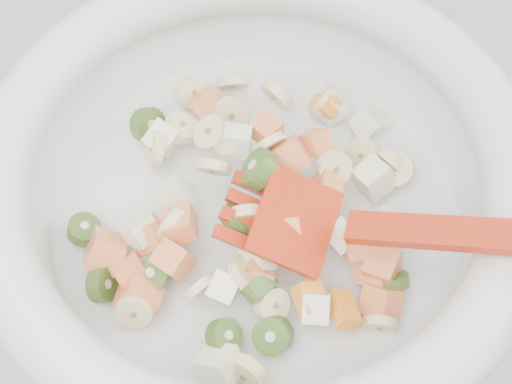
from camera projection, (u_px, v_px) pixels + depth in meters
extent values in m
cube|color=#A3A3A9|center=(390.00, 357.00, 0.94)|extent=(2.00, 0.60, 0.90)
cylinder|color=silver|center=(256.00, 219.00, 0.52)|extent=(0.31, 0.31, 0.02)
torus|color=silver|center=(256.00, 166.00, 0.46)|extent=(0.37, 0.37, 0.04)
cylinder|color=#CBBC87|center=(398.00, 170.00, 0.51)|extent=(0.03, 0.03, 0.02)
cylinder|color=#CBBC87|center=(214.00, 167.00, 0.49)|extent=(0.03, 0.02, 0.03)
cylinder|color=#CBBC87|center=(324.00, 100.00, 0.55)|extent=(0.03, 0.04, 0.04)
cylinder|color=#CBBC87|center=(244.00, 274.00, 0.46)|extent=(0.02, 0.03, 0.03)
cylinder|color=#CBBC87|center=(231.00, 144.00, 0.50)|extent=(0.03, 0.03, 0.03)
cylinder|color=#CBBC87|center=(379.00, 324.00, 0.46)|extent=(0.03, 0.01, 0.03)
cylinder|color=#CBBC87|center=(155.00, 149.00, 0.52)|extent=(0.02, 0.03, 0.03)
cylinder|color=#CBBC87|center=(247.00, 373.00, 0.44)|extent=(0.03, 0.03, 0.03)
cylinder|color=#CBBC87|center=(232.00, 83.00, 0.57)|extent=(0.03, 0.02, 0.03)
cylinder|color=#CBBC87|center=(248.00, 216.00, 0.47)|extent=(0.03, 0.01, 0.03)
cylinder|color=#CBBC87|center=(171.00, 224.00, 0.47)|extent=(0.03, 0.03, 0.04)
cylinder|color=#CBBC87|center=(192.00, 93.00, 0.55)|extent=(0.03, 0.03, 0.03)
cylinder|color=#CBBC87|center=(157.00, 228.00, 0.48)|extent=(0.02, 0.03, 0.03)
cylinder|color=#CBBC87|center=(211.00, 133.00, 0.51)|extent=(0.03, 0.03, 0.02)
cylinder|color=#CBBC87|center=(393.00, 161.00, 0.52)|extent=(0.02, 0.03, 0.03)
cylinder|color=#CBBC87|center=(230.00, 115.00, 0.53)|extent=(0.04, 0.02, 0.04)
cylinder|color=#CBBC87|center=(334.00, 169.00, 0.49)|extent=(0.03, 0.02, 0.03)
cylinder|color=#CBBC87|center=(182.00, 225.00, 0.48)|extent=(0.03, 0.03, 0.04)
cylinder|color=#CBBC87|center=(272.00, 305.00, 0.46)|extent=(0.03, 0.03, 0.02)
cylinder|color=#CBBC87|center=(181.00, 128.00, 0.53)|extent=(0.03, 0.03, 0.02)
cylinder|color=#CBBC87|center=(362.00, 153.00, 0.51)|extent=(0.03, 0.03, 0.03)
cylinder|color=#CBBC87|center=(277.00, 95.00, 0.55)|extent=(0.03, 0.03, 0.04)
cylinder|color=#CBBC87|center=(200.00, 286.00, 0.46)|extent=(0.02, 0.03, 0.03)
cylinder|color=#CBBC87|center=(134.00, 311.00, 0.46)|extent=(0.03, 0.02, 0.03)
cylinder|color=#CBBC87|center=(269.00, 144.00, 0.49)|extent=(0.03, 0.02, 0.03)
cube|color=#E96C49|center=(290.00, 157.00, 0.49)|extent=(0.03, 0.03, 0.04)
cube|color=#E96C49|center=(154.00, 237.00, 0.48)|extent=(0.03, 0.03, 0.04)
cube|color=#E96C49|center=(326.00, 188.00, 0.49)|extent=(0.03, 0.02, 0.03)
cube|color=#E96C49|center=(382.00, 266.00, 0.47)|extent=(0.03, 0.03, 0.03)
cube|color=#E96C49|center=(284.00, 236.00, 0.46)|extent=(0.02, 0.03, 0.03)
cube|color=#E96C49|center=(209.00, 104.00, 0.54)|extent=(0.03, 0.03, 0.03)
cube|color=#E96C49|center=(359.00, 241.00, 0.47)|extent=(0.02, 0.03, 0.03)
cube|color=#E96C49|center=(373.00, 255.00, 0.48)|extent=(0.03, 0.02, 0.03)
cube|color=#E96C49|center=(377.00, 267.00, 0.48)|extent=(0.04, 0.04, 0.04)
cube|color=#E96C49|center=(131.00, 274.00, 0.47)|extent=(0.03, 0.03, 0.03)
cube|color=#E96C49|center=(173.00, 260.00, 0.46)|extent=(0.03, 0.03, 0.03)
cube|color=#E96C49|center=(315.00, 142.00, 0.50)|extent=(0.03, 0.03, 0.03)
cube|color=#E96C49|center=(180.00, 225.00, 0.47)|extent=(0.03, 0.03, 0.03)
cube|color=#E96C49|center=(257.00, 278.00, 0.46)|extent=(0.02, 0.03, 0.03)
cube|color=#E96C49|center=(266.00, 130.00, 0.51)|extent=(0.03, 0.03, 0.02)
cube|color=#E96C49|center=(381.00, 302.00, 0.47)|extent=(0.03, 0.03, 0.03)
cube|color=#E96C49|center=(105.00, 251.00, 0.48)|extent=(0.03, 0.04, 0.04)
cube|color=#E96C49|center=(139.00, 296.00, 0.46)|extent=(0.04, 0.03, 0.04)
cylinder|color=#679E34|center=(224.00, 336.00, 0.45)|extent=(0.03, 0.03, 0.03)
cylinder|color=#679E34|center=(259.00, 287.00, 0.46)|extent=(0.03, 0.03, 0.03)
cylinder|color=#679E34|center=(148.00, 125.00, 0.54)|extent=(0.03, 0.04, 0.03)
cylinder|color=#679E34|center=(241.00, 219.00, 0.47)|extent=(0.03, 0.03, 0.03)
cylinder|color=#679E34|center=(273.00, 335.00, 0.45)|extent=(0.04, 0.03, 0.03)
cylinder|color=#679E34|center=(153.00, 271.00, 0.47)|extent=(0.03, 0.03, 0.03)
cylinder|color=#679E34|center=(389.00, 281.00, 0.48)|extent=(0.03, 0.03, 0.03)
cylinder|color=#679E34|center=(84.00, 229.00, 0.49)|extent=(0.03, 0.02, 0.02)
cylinder|color=#679E34|center=(259.00, 169.00, 0.47)|extent=(0.03, 0.03, 0.03)
cylinder|color=#679E34|center=(102.00, 285.00, 0.48)|extent=(0.02, 0.03, 0.03)
cube|color=beige|center=(317.00, 308.00, 0.45)|extent=(0.02, 0.03, 0.03)
cube|color=beige|center=(374.00, 179.00, 0.51)|extent=(0.03, 0.03, 0.03)
cube|color=beige|center=(237.00, 141.00, 0.50)|extent=(0.02, 0.03, 0.02)
cube|color=beige|center=(331.00, 106.00, 0.55)|extent=(0.03, 0.03, 0.03)
cube|color=beige|center=(219.00, 366.00, 0.44)|extent=(0.03, 0.03, 0.03)
cube|color=beige|center=(264.00, 252.00, 0.46)|extent=(0.03, 0.03, 0.03)
cube|color=beige|center=(261.00, 251.00, 0.46)|extent=(0.04, 0.04, 0.04)
cube|color=beige|center=(163.00, 138.00, 0.52)|extent=(0.03, 0.03, 0.03)
cube|color=beige|center=(175.00, 196.00, 0.49)|extent=(0.03, 0.02, 0.03)
cube|color=beige|center=(188.00, 92.00, 0.56)|extent=(0.03, 0.03, 0.03)
cube|color=beige|center=(370.00, 125.00, 0.55)|extent=(0.03, 0.03, 0.03)
cube|color=beige|center=(386.00, 223.00, 0.49)|extent=(0.03, 0.03, 0.03)
cube|color=beige|center=(224.00, 289.00, 0.46)|extent=(0.02, 0.03, 0.02)
cube|color=beige|center=(139.00, 233.00, 0.48)|extent=(0.03, 0.03, 0.03)
cube|color=beige|center=(336.00, 232.00, 0.48)|extent=(0.03, 0.04, 0.03)
cube|color=#FF992E|center=(344.00, 309.00, 0.46)|extent=(0.02, 0.03, 0.02)
cube|color=#FF992E|center=(310.00, 298.00, 0.45)|extent=(0.02, 0.03, 0.02)
cube|color=#FF992E|center=(325.00, 106.00, 0.54)|extent=(0.03, 0.03, 0.03)
cube|color=#B0260F|center=(295.00, 221.00, 0.46)|extent=(0.07, 0.07, 0.03)
cube|color=#B0260F|center=(251.00, 184.00, 0.47)|extent=(0.03, 0.02, 0.02)
cube|color=#B0260F|center=(245.00, 201.00, 0.47)|extent=(0.03, 0.02, 0.02)
cube|color=#B0260F|center=(239.00, 219.00, 0.46)|extent=(0.03, 0.02, 0.02)
cube|color=#B0260F|center=(233.00, 238.00, 0.45)|extent=(0.03, 0.02, 0.02)
cube|color=#B0260F|center=(505.00, 237.00, 0.40)|extent=(0.17, 0.09, 0.07)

